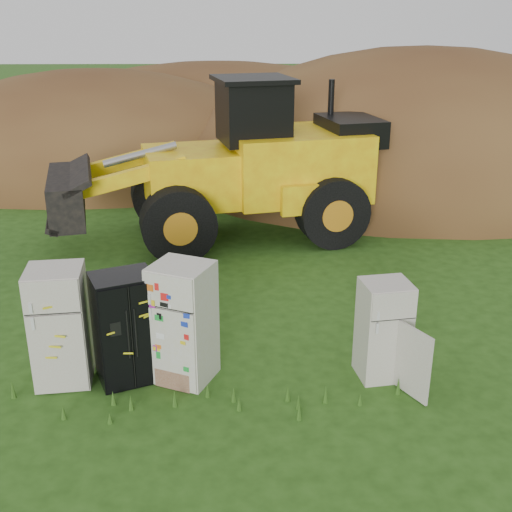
{
  "coord_description": "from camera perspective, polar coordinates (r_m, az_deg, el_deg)",
  "views": [
    {
      "loc": [
        0.32,
        -8.74,
        5.43
      ],
      "look_at": [
        0.52,
        2.0,
        1.25
      ],
      "focal_mm": 45.0,
      "sensor_mm": 36.0,
      "label": 1
    }
  ],
  "objects": [
    {
      "name": "ground",
      "position": [
        10.29,
        -2.73,
        -10.62
      ],
      "size": [
        120.0,
        120.0,
        0.0
      ],
      "primitive_type": "plane",
      "color": "#224612",
      "rests_on": "ground"
    },
    {
      "name": "fridge_leftmost",
      "position": [
        10.2,
        -17.03,
        -5.96
      ],
      "size": [
        0.91,
        0.88,
        1.86
      ],
      "primitive_type": null,
      "rotation": [
        0.0,
        0.0,
        0.12
      ],
      "color": "beige",
      "rests_on": "ground"
    },
    {
      "name": "fridge_black_side",
      "position": [
        10.02,
        -11.5,
        -6.27
      ],
      "size": [
        1.12,
        1.02,
        1.74
      ],
      "primitive_type": null,
      "rotation": [
        0.0,
        0.0,
        0.41
      ],
      "color": "black",
      "rests_on": "ground"
    },
    {
      "name": "fridge_sticker",
      "position": [
        9.87,
        -6.48,
        -5.9
      ],
      "size": [
        1.08,
        1.05,
        1.89
      ],
      "primitive_type": null,
      "rotation": [
        0.0,
        0.0,
        -0.41
      ],
      "color": "silver",
      "rests_on": "ground"
    },
    {
      "name": "fridge_open_door",
      "position": [
        10.13,
        11.25,
        -6.46
      ],
      "size": [
        0.82,
        0.77,
        1.58
      ],
      "primitive_type": null,
      "rotation": [
        0.0,
        0.0,
        0.16
      ],
      "color": "beige",
      "rests_on": "ground"
    },
    {
      "name": "wheel_loader",
      "position": [
        15.68,
        -3.77,
        8.39
      ],
      "size": [
        8.62,
        5.08,
        3.91
      ],
      "primitive_type": null,
      "rotation": [
        0.0,
        0.0,
        0.24
      ],
      "color": "yellow",
      "rests_on": "ground"
    },
    {
      "name": "dirt_mound_right",
      "position": [
        22.3,
        13.97,
        6.52
      ],
      "size": [
        16.07,
        11.78,
        8.66
      ],
      "primitive_type": "ellipsoid",
      "color": "#4D2D18",
      "rests_on": "ground"
    },
    {
      "name": "dirt_mound_left",
      "position": [
        24.32,
        -13.68,
        7.74
      ],
      "size": [
        14.48,
        10.86,
        6.9
      ],
      "primitive_type": "ellipsoid",
      "color": "#4D2D18",
      "rests_on": "ground"
    },
    {
      "name": "dirt_mound_back",
      "position": [
        28.01,
        -3.41,
        10.03
      ],
      "size": [
        18.43,
        12.29,
        6.73
      ],
      "primitive_type": "ellipsoid",
      "color": "#4D2D18",
      "rests_on": "ground"
    }
  ]
}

